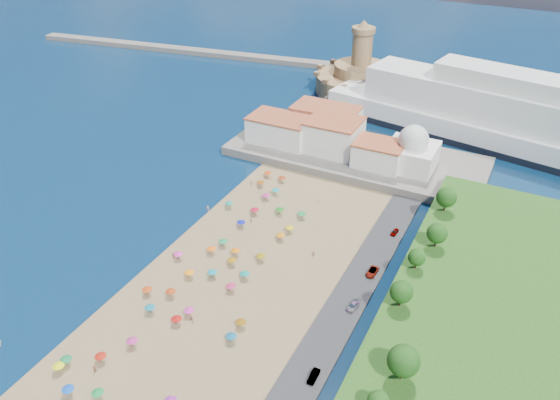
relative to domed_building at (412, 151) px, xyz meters
The scene contains 12 objects.
ground 77.60m from the domed_building, 112.91° to the right, with size 700.00×700.00×0.00m, color #071938.
terrace 21.44m from the domed_building, behind, with size 90.00×36.00×3.00m, color #59544C.
jetty 56.51m from the domed_building, 138.62° to the left, with size 18.00×70.00×2.40m, color #59544C.
breakwater 162.43m from the domed_building, 149.64° to the left, with size 200.00×7.00×2.60m, color #59544C.
waterfront_buildings 33.17m from the domed_building, behind, with size 57.00×29.00×11.00m.
domed_building is the anchor object (origin of this frame).
fortress 79.11m from the domed_building, 122.08° to the left, with size 40.00×40.00×32.40m.
cruise_ship 49.01m from the domed_building, 46.79° to the left, with size 159.49×51.42×34.51m.
beach_parasols 86.95m from the domed_building, 111.27° to the right, with size 31.96×114.39×2.20m.
beachgoers 72.44m from the domed_building, 116.06° to the right, with size 38.93×83.49×1.89m.
parked_cars 73.07m from the domed_building, 85.26° to the right, with size 2.57×72.83×1.36m.
hillside_trees 80.16m from the domed_building, 76.70° to the right, with size 12.94×110.30×8.07m.
Camera 1 is at (63.83, -93.80, 90.76)m, focal length 35.00 mm.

